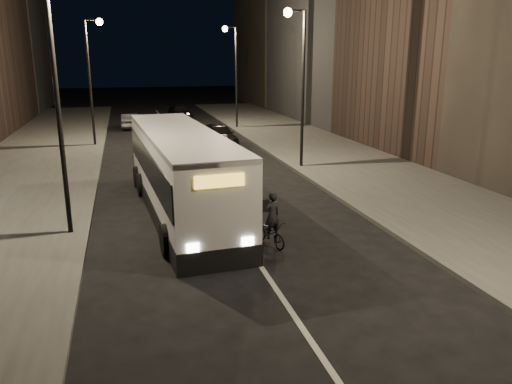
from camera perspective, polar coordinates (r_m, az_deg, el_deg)
ground at (r=14.84m, az=0.43°, el=-8.31°), size 180.00×180.00×0.00m
sidewalk_right at (r=30.26m, az=9.07°, el=3.92°), size 7.00×70.00×0.16m
sidewalk_left at (r=28.18m, az=-24.50°, el=1.88°), size 7.00×70.00×0.16m
streetlight_right_mid at (r=26.66m, az=4.89°, el=13.98°), size 1.20×0.44×8.12m
streetlight_right_far at (r=42.08m, az=-2.64°, el=14.47°), size 1.20×0.44×8.12m
streetlight_left_near at (r=17.22m, az=-21.13°, el=12.36°), size 1.20×0.44×8.12m
streetlight_left_far at (r=35.17m, az=-18.16°, el=13.60°), size 1.20×0.44×8.12m
city_bus at (r=19.40m, az=-8.59°, el=2.63°), size 3.42×12.07×3.21m
cyclist_on_bicycle at (r=16.08m, az=1.69°, el=-4.09°), size 1.02×1.68×1.83m
car_near at (r=34.21m, az=-4.28°, el=6.55°), size 2.25×4.70×1.55m
car_mid at (r=43.99m, az=-14.22°, el=7.88°), size 1.43×3.84×1.25m
car_far at (r=50.23m, az=-8.68°, el=9.04°), size 2.30×4.58×1.28m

